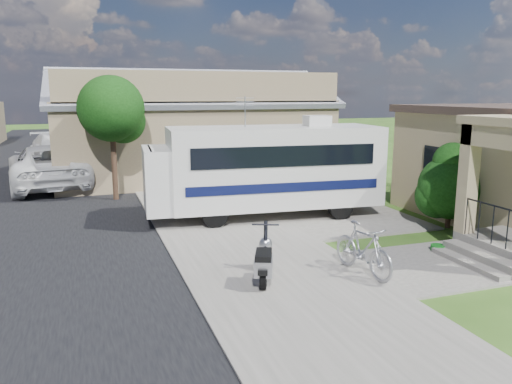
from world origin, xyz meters
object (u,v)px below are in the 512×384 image
object	(u,v)px
motorhome	(266,167)
scooter	(264,261)
shrub	(451,184)
pickup_truck	(48,166)
van	(57,149)
bicycle	(363,252)
garden_hose	(438,249)

from	to	relation	value
motorhome	scooter	distance (m)	5.86
motorhome	shrub	distance (m)	5.58
pickup_truck	van	bearing A→B (deg)	-97.42
bicycle	pickup_truck	size ratio (longest dim) A/B	0.29
shrub	scooter	distance (m)	7.20
van	pickup_truck	bearing A→B (deg)	-102.36
scooter	garden_hose	world-z (taller)	scooter
pickup_truck	van	size ratio (longest dim) A/B	1.10
motorhome	van	size ratio (longest dim) A/B	1.28
bicycle	pickup_truck	bearing A→B (deg)	109.25
motorhome	shrub	world-z (taller)	motorhome
shrub	pickup_truck	xyz separation A→B (m)	(-11.60, 10.85, -0.40)
motorhome	pickup_truck	bearing A→B (deg)	135.65
scooter	pickup_truck	world-z (taller)	pickup_truck
scooter	bicycle	world-z (taller)	scooter
pickup_truck	motorhome	bearing A→B (deg)	124.20
garden_hose	motorhome	bearing A→B (deg)	120.20
scooter	bicycle	size ratio (longest dim) A/B	0.86
motorhome	garden_hose	distance (m)	5.83
van	garden_hose	xyz separation A→B (m)	(9.66, -20.10, -0.77)
shrub	bicycle	size ratio (longest dim) A/B	1.35
pickup_truck	van	distance (m)	7.35
shrub	garden_hose	size ratio (longest dim) A/B	7.14
scooter	pickup_truck	size ratio (longest dim) A/B	0.25
motorhome	bicycle	bearing A→B (deg)	-84.17
motorhome	bicycle	xyz separation A→B (m)	(0.13, -5.72, -1.06)
shrub	scooter	world-z (taller)	shrub
shrub	garden_hose	bearing A→B (deg)	-134.88
van	motorhome	bearing A→B (deg)	-77.74
shrub	pickup_truck	world-z (taller)	shrub
shrub	bicycle	xyz separation A→B (m)	(-4.58, -2.76, -0.73)
van	garden_hose	distance (m)	22.31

